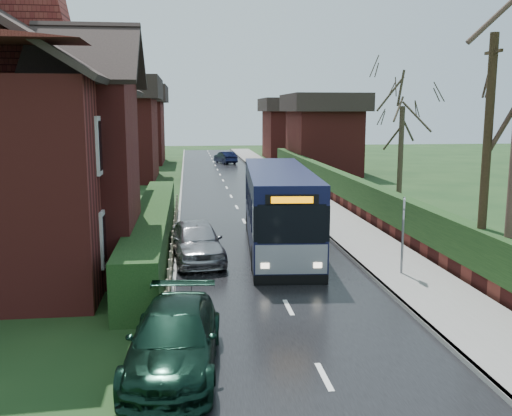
{
  "coord_description": "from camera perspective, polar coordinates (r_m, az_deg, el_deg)",
  "views": [
    {
      "loc": [
        -2.55,
        -16.16,
        5.13
      ],
      "look_at": [
        -0.24,
        3.24,
        1.8
      ],
      "focal_mm": 40.0,
      "sensor_mm": 36.0,
      "label": 1
    }
  ],
  "objects": [
    {
      "name": "pavement",
      "position": [
        27.5,
        7.64,
        -1.02
      ],
      "size": [
        2.5,
        100.0,
        0.14
      ],
      "primitive_type": "cube",
      "color": "slate",
      "rests_on": "ground"
    },
    {
      "name": "kerb_right",
      "position": [
        27.23,
        5.19,
        -1.08
      ],
      "size": [
        0.12,
        100.0,
        0.14
      ],
      "primitive_type": "cube",
      "color": "gray",
      "rests_on": "ground"
    },
    {
      "name": "brick_house",
      "position": [
        21.84,
        -23.42,
        6.9
      ],
      "size": [
        9.3,
        14.6,
        10.3
      ],
      "color": "maroon",
      "rests_on": "ground"
    },
    {
      "name": "road",
      "position": [
        26.78,
        -1.21,
        -1.35
      ],
      "size": [
        6.0,
        100.0,
        0.02
      ],
      "primitive_type": "cube",
      "color": "black",
      "rests_on": "ground"
    },
    {
      "name": "bus",
      "position": [
        21.52,
        2.25,
        -0.09
      ],
      "size": [
        3.0,
        10.0,
        2.99
      ],
      "rotation": [
        0.0,
        0.0,
        -0.08
      ],
      "color": "black",
      "rests_on": "ground"
    },
    {
      "name": "car_green",
      "position": [
        11.81,
        -8.19,
        -12.86
      ],
      "size": [
        2.12,
        4.46,
        1.26
      ],
      "primitive_type": "imported",
      "rotation": [
        0.0,
        0.0,
        -0.09
      ],
      "color": "black",
      "rests_on": "ground"
    },
    {
      "name": "bus_stop_sign",
      "position": [
        18.14,
        14.51,
        -1.64
      ],
      "size": [
        0.18,
        0.38,
        2.54
      ],
      "rotation": [
        0.0,
        0.0,
        -0.35
      ],
      "color": "slate",
      "rests_on": "ground"
    },
    {
      "name": "front_hedge",
      "position": [
        21.64,
        -10.24,
        -2.03
      ],
      "size": [
        1.2,
        16.0,
        1.6
      ],
      "primitive_type": "cube",
      "color": "black",
      "rests_on": "ground"
    },
    {
      "name": "car_silver",
      "position": [
        19.83,
        -5.99,
        -3.29
      ],
      "size": [
        2.1,
        4.28,
        1.4
      ],
      "primitive_type": "imported",
      "rotation": [
        0.0,
        0.0,
        0.11
      ],
      "color": "#A1A0A4",
      "rests_on": "ground"
    },
    {
      "name": "kerb_left",
      "position": [
        26.65,
        -7.75,
        -1.41
      ],
      "size": [
        0.12,
        100.0,
        0.1
      ],
      "primitive_type": "cube",
      "color": "gray",
      "rests_on": "ground"
    },
    {
      "name": "picket_fence",
      "position": [
        21.68,
        -8.23,
        -2.9
      ],
      "size": [
        0.1,
        16.0,
        0.9
      ],
      "primitive_type": null,
      "color": "tan",
      "rests_on": "ground"
    },
    {
      "name": "ground",
      "position": [
        17.15,
        2.09,
        -7.75
      ],
      "size": [
        140.0,
        140.0,
        0.0
      ],
      "primitive_type": "plane",
      "color": "#28441D",
      "rests_on": "ground"
    },
    {
      "name": "tree_house_side",
      "position": [
        35.32,
        -21.33,
        13.81
      ],
      "size": [
        4.76,
        4.76,
        10.81
      ],
      "color": "#32281D",
      "rests_on": "ground"
    },
    {
      "name": "telegraph_pole",
      "position": [
        17.38,
        22.01,
        4.13
      ],
      "size": [
        0.25,
        0.93,
        7.24
      ],
      "rotation": [
        0.0,
        0.0,
        -0.06
      ],
      "color": "black",
      "rests_on": "ground"
    },
    {
      "name": "right_wall_hedge",
      "position": [
        27.77,
        10.78,
        0.99
      ],
      "size": [
        0.6,
        50.0,
        1.8
      ],
      "color": "maroon",
      "rests_on": "ground"
    },
    {
      "name": "car_distant",
      "position": [
        56.73,
        -3.08,
        5.07
      ],
      "size": [
        2.23,
        3.82,
        1.19
      ],
      "primitive_type": "imported",
      "rotation": [
        0.0,
        0.0,
        3.43
      ],
      "color": "black",
      "rests_on": "ground"
    },
    {
      "name": "tree_right_far",
      "position": [
        32.19,
        14.48,
        10.49
      ],
      "size": [
        3.99,
        3.99,
        7.71
      ],
      "color": "#332A1E",
      "rests_on": "ground"
    }
  ]
}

